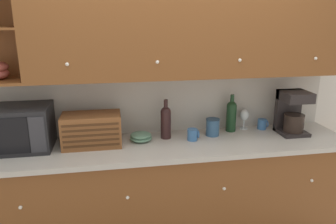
{
  "coord_description": "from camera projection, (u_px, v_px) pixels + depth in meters",
  "views": [
    {
      "loc": [
        -0.45,
        -2.73,
        1.91
      ],
      "look_at": [
        0.0,
        -0.21,
        1.15
      ],
      "focal_mm": 35.0,
      "sensor_mm": 36.0,
      "label": 1
    }
  ],
  "objects": [
    {
      "name": "wine_glass",
      "position": [
        244.0,
        116.0,
        2.95
      ],
      "size": [
        0.08,
        0.08,
        0.18
      ],
      "color": "silver",
      "rests_on": "counter_unit"
    },
    {
      "name": "wall_back",
      "position": [
        163.0,
        88.0,
        2.86
      ],
      "size": [
        5.36,
        0.06,
        2.6
      ],
      "color": "silver",
      "rests_on": "ground_plane"
    },
    {
      "name": "counter_unit",
      "position": [
        170.0,
        193.0,
        2.79
      ],
      "size": [
        2.98,
        0.62,
        0.92
      ],
      "color": "brown",
      "rests_on": "ground_plane"
    },
    {
      "name": "storage_canister",
      "position": [
        213.0,
        127.0,
        2.8
      ],
      "size": [
        0.12,
        0.12,
        0.15
      ],
      "color": "#33567A",
      "rests_on": "counter_unit"
    },
    {
      "name": "upper_cabinets",
      "position": [
        189.0,
        25.0,
        2.54
      ],
      "size": [
        2.96,
        0.38,
        0.8
      ],
      "color": "brown",
      "rests_on": "backsplash_panel"
    },
    {
      "name": "microwave",
      "position": [
        18.0,
        128.0,
        2.5
      ],
      "size": [
        0.5,
        0.37,
        0.34
      ],
      "color": "black",
      "rests_on": "counter_unit"
    },
    {
      "name": "bowl_stack_on_counter",
      "position": [
        141.0,
        137.0,
        2.7
      ],
      "size": [
        0.18,
        0.18,
        0.07
      ],
      "color": "slate",
      "rests_on": "counter_unit"
    },
    {
      "name": "mug",
      "position": [
        193.0,
        135.0,
        2.7
      ],
      "size": [
        0.1,
        0.08,
        0.1
      ],
      "color": "#38669E",
      "rests_on": "counter_unit"
    },
    {
      "name": "ground_plane",
      "position": [
        164.0,
        219.0,
        3.2
      ],
      "size": [
        24.0,
        24.0,
        0.0
      ],
      "primitive_type": "plane",
      "color": "slate"
    },
    {
      "name": "wine_bottle",
      "position": [
        166.0,
        121.0,
        2.72
      ],
      "size": [
        0.09,
        0.09,
        0.33
      ],
      "color": "black",
      "rests_on": "counter_unit"
    },
    {
      "name": "coffee_maker",
      "position": [
        292.0,
        112.0,
        2.83
      ],
      "size": [
        0.23,
        0.24,
        0.38
      ],
      "color": "black",
      "rests_on": "counter_unit"
    },
    {
      "name": "backsplash_panel",
      "position": [
        164.0,
        103.0,
        2.86
      ],
      "size": [
        2.96,
        0.01,
        0.52
      ],
      "color": "#B7B2A8",
      "rests_on": "counter_unit"
    },
    {
      "name": "bread_box",
      "position": [
        92.0,
        130.0,
        2.57
      ],
      "size": [
        0.45,
        0.26,
        0.26
      ],
      "color": "brown",
      "rests_on": "counter_unit"
    },
    {
      "name": "second_wine_bottle",
      "position": [
        231.0,
        115.0,
        2.89
      ],
      "size": [
        0.09,
        0.09,
        0.33
      ],
      "color": "#19381E",
      "rests_on": "counter_unit"
    },
    {
      "name": "mug_blue_second",
      "position": [
        262.0,
        124.0,
        2.97
      ],
      "size": [
        0.09,
        0.08,
        0.09
      ],
      "color": "#38669E",
      "rests_on": "counter_unit"
    }
  ]
}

